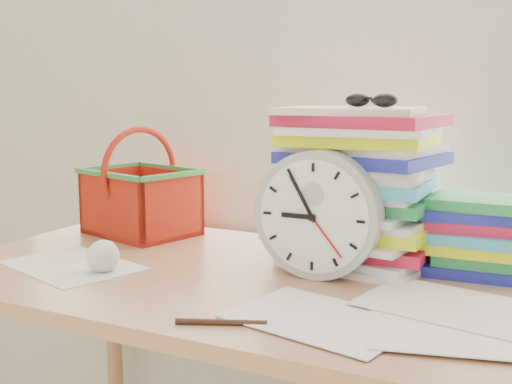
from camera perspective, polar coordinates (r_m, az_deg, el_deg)
The scene contains 10 objects.
curtain at distance 1.61m, azimuth 7.20°, elevation 15.31°, with size 2.40×0.01×2.50m, color silver.
desk at distance 1.33m, azimuth 1.00°, elevation -10.67°, with size 1.40×0.70×0.75m.
paper_stack at distance 1.39m, azimuth 9.00°, elevation 0.51°, with size 0.34×0.28×0.34m, color white, non-canonical shape.
clock at distance 1.28m, azimuth 5.53°, elevation -2.01°, with size 0.26×0.26×0.05m, color #ADADAE.
sunglasses at distance 1.36m, azimuth 10.18°, elevation 8.06°, with size 0.14×0.12×0.03m, color black, non-canonical shape.
book_stack at distance 1.40m, azimuth 19.76°, elevation -3.66°, with size 0.26×0.20×0.16m, color white, non-canonical shape.
basket at distance 1.69m, azimuth -10.23°, elevation 0.87°, with size 0.27×0.21×0.27m, color red, non-canonical shape.
crumpled_ball at distance 1.37m, azimuth -13.45°, elevation -5.54°, with size 0.07×0.07×0.07m, color white.
pen at distance 1.05m, azimuth -3.12°, elevation -11.48°, with size 0.01×0.01×0.15m, color black.
scattered_papers at distance 1.30m, azimuth 1.01°, elevation -7.32°, with size 1.26×0.42×0.02m, color white, non-canonical shape.
Camera 1 is at (0.54, 0.48, 1.12)m, focal length 45.00 mm.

